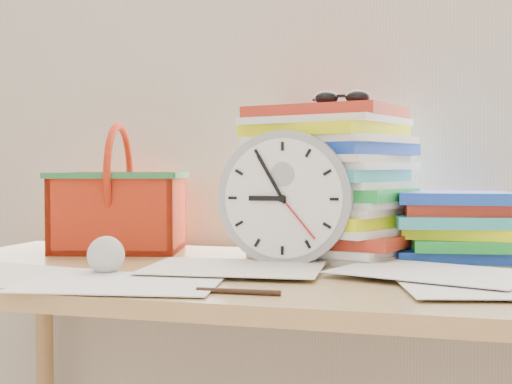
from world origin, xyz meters
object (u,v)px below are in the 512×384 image
(clock, at_px, (286,198))
(basket, at_px, (119,189))
(paper_stack, at_px, (331,182))
(book_stack, at_px, (461,226))
(desk, at_px, (257,308))

(clock, height_order, basket, basket)
(paper_stack, distance_m, basket, 0.49)
(paper_stack, bearing_deg, book_stack, 3.34)
(paper_stack, xyz_separation_m, basket, (-0.49, -0.02, -0.02))
(paper_stack, relative_size, clock, 1.27)
(clock, distance_m, basket, 0.45)
(desk, xyz_separation_m, paper_stack, (0.10, 0.22, 0.24))
(desk, xyz_separation_m, clock, (0.04, 0.07, 0.21))
(basket, bearing_deg, book_stack, -10.90)
(paper_stack, bearing_deg, desk, -115.37)
(clock, bearing_deg, desk, -118.16)
(clock, xyz_separation_m, book_stack, (0.34, 0.16, -0.06))
(desk, relative_size, basket, 4.81)
(basket, bearing_deg, clock, -30.13)
(desk, distance_m, book_stack, 0.47)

